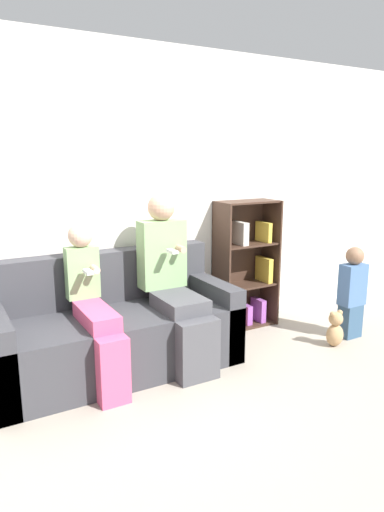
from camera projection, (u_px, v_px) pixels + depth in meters
name	position (u px, v px, depth m)	size (l,w,h in m)	color
ground_plane	(168.00, 388.00, 3.28)	(14.00, 14.00, 0.00)	#9E9384
back_wall	(116.00, 200.00, 3.80)	(10.00, 0.06, 2.55)	silver
couch	(115.00, 331.00, 3.54)	(1.86, 0.81, 0.89)	#38383D
adult_seated	(173.00, 277.00, 3.59)	(0.38, 0.76, 1.34)	#47474C
child_seated	(94.00, 306.00, 3.26)	(0.24, 0.77, 1.15)	#DB4C75
toddler_standing	(352.00, 292.00, 4.14)	(0.23, 0.16, 0.84)	#335170
bookshelf	(244.00, 269.00, 4.42)	(0.60, 0.30, 1.23)	#3D281E
teddy_bear	(335.00, 330.00, 3.99)	(0.16, 0.13, 0.32)	tan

